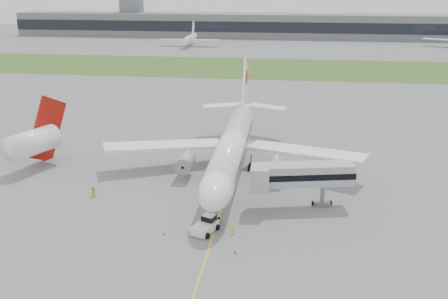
# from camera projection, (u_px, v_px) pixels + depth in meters

# --- Properties ---
(ground) EXTENTS (600.00, 600.00, 0.00)m
(ground) POSITION_uv_depth(u_px,v_px,m) (229.00, 183.00, 87.03)
(ground) COLOR slate
(ground) RESTS_ON ground
(apron_markings) EXTENTS (70.00, 70.00, 0.04)m
(apron_markings) POSITION_uv_depth(u_px,v_px,m) (226.00, 195.00, 82.34)
(apron_markings) COLOR yellow
(apron_markings) RESTS_ON ground
(grass_strip) EXTENTS (600.00, 50.00, 0.02)m
(grass_strip) POSITION_uv_depth(u_px,v_px,m) (266.00, 68.00, 199.54)
(grass_strip) COLOR #3E5D22
(grass_strip) RESTS_ON ground
(terminal_building) EXTENTS (320.00, 22.30, 14.00)m
(terminal_building) POSITION_uv_depth(u_px,v_px,m) (276.00, 26.00, 300.29)
(terminal_building) COLOR slate
(terminal_building) RESTS_ON ground
(control_tower) EXTENTS (12.00, 12.00, 56.00)m
(control_tower) POSITION_uv_depth(u_px,v_px,m) (133.00, 35.00, 315.82)
(control_tower) COLOR slate
(control_tower) RESTS_ON ground
(airliner) EXTENTS (48.13, 53.95, 17.88)m
(airliner) POSITION_uv_depth(u_px,v_px,m) (233.00, 144.00, 89.76)
(airliner) COLOR white
(airliner) RESTS_ON ground
(pushback_tug) EXTENTS (4.03, 4.83, 2.18)m
(pushback_tug) POSITION_uv_depth(u_px,v_px,m) (206.00, 225.00, 70.20)
(pushback_tug) COLOR white
(pushback_tug) RESTS_ON ground
(jet_bridge) EXTENTS (15.77, 7.53, 7.40)m
(jet_bridge) POSITION_uv_depth(u_px,v_px,m) (298.00, 175.00, 75.91)
(jet_bridge) COLOR #AAAAAD
(jet_bridge) RESTS_ON ground
(safety_cone_left) EXTENTS (0.37, 0.37, 0.51)m
(safety_cone_left) POSITION_uv_depth(u_px,v_px,m) (164.00, 233.00, 69.42)
(safety_cone_left) COLOR #FF370D
(safety_cone_left) RESTS_ON ground
(safety_cone_right) EXTENTS (0.40, 0.40, 0.55)m
(safety_cone_right) POSITION_uv_depth(u_px,v_px,m) (235.00, 252.00, 64.68)
(safety_cone_right) COLOR #FF370D
(safety_cone_right) RESTS_ON ground
(ground_crew_near) EXTENTS (0.72, 0.64, 1.66)m
(ground_crew_near) POSITION_uv_depth(u_px,v_px,m) (233.00, 229.00, 69.47)
(ground_crew_near) COLOR #E2F629
(ground_crew_near) RESTS_ON ground
(ground_crew_far) EXTENTS (1.16, 1.11, 1.88)m
(ground_crew_far) POSITION_uv_depth(u_px,v_px,m) (94.00, 192.00, 81.22)
(ground_crew_far) COLOR #A1D323
(ground_crew_far) RESTS_ON ground
(neighbor_aircraft) EXTENTS (8.12, 16.68, 13.54)m
(neighbor_aircraft) POSITION_uv_depth(u_px,v_px,m) (34.00, 141.00, 92.45)
(neighbor_aircraft) COLOR #9E1209
(neighbor_aircraft) RESTS_ON ground
(distant_aircraft_left) EXTENTS (31.06, 27.44, 11.82)m
(distant_aircraft_left) POSITION_uv_depth(u_px,v_px,m) (190.00, 46.00, 263.45)
(distant_aircraft_left) COLOR white
(distant_aircraft_left) RESTS_ON ground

